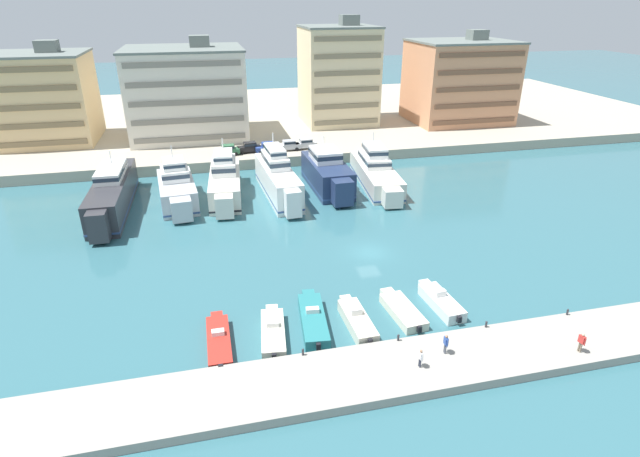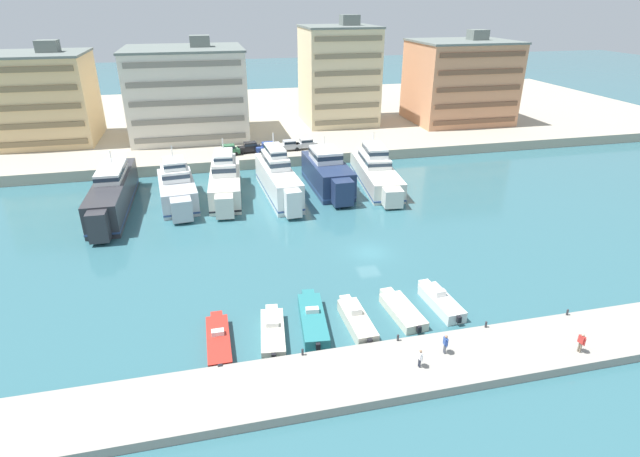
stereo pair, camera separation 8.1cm
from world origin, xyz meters
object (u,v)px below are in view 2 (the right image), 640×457
(yacht_white_center_left, at_px, (278,178))
(car_blue_mid_left, at_px, (268,147))
(pedestrian_mid_deck, at_px, (420,357))
(yacht_navy_center, at_px, (328,173))
(yacht_charcoal_far_left, at_px, (113,193))
(yacht_ivory_center_right, at_px, (376,171))
(car_black_left, at_px, (250,147))
(pedestrian_near_edge, at_px, (445,343))
(yacht_silver_left, at_px, (177,188))
(pedestrian_far_side, at_px, (581,341))
(motorboat_cream_center_left, at_px, (357,320))
(motorboat_teal_mid_left, at_px, (313,319))
(car_green_far_left, at_px, (228,150))
(car_silver_center_left, at_px, (289,145))
(motorboat_white_center_right, at_px, (440,301))
(motorboat_red_far_left, at_px, (218,340))
(motorboat_cream_left, at_px, (273,332))
(yacht_ivory_mid_left, at_px, (225,181))
(car_silver_center, at_px, (306,143))
(motorboat_cream_center, at_px, (402,310))

(yacht_white_center_left, bearing_deg, car_blue_mid_left, 87.44)
(yacht_white_center_left, distance_m, pedestrian_mid_deck, 40.89)
(yacht_navy_center, relative_size, pedestrian_mid_deck, 10.68)
(yacht_charcoal_far_left, distance_m, yacht_white_center_left, 22.67)
(yacht_ivory_center_right, bearing_deg, car_black_left, 138.40)
(yacht_charcoal_far_left, xyz_separation_m, pedestrian_near_edge, (29.84, -39.28, -0.58))
(yacht_silver_left, distance_m, pedestrian_near_edge, 45.13)
(yacht_charcoal_far_left, distance_m, pedestrian_mid_deck, 48.69)
(car_blue_mid_left, relative_size, pedestrian_mid_deck, 2.68)
(car_blue_mid_left, xyz_separation_m, pedestrian_far_side, (16.96, -58.25, -0.91))
(yacht_white_center_left, height_order, motorboat_cream_center_left, yacht_white_center_left)
(motorboat_teal_mid_left, bearing_deg, car_green_far_left, 94.90)
(yacht_white_center_left, xyz_separation_m, car_silver_center_left, (4.54, 16.84, 0.10))
(car_silver_center_left, bearing_deg, motorboat_teal_mid_left, -97.53)
(motorboat_white_center_right, height_order, car_silver_center_left, car_silver_center_left)
(yacht_silver_left, bearing_deg, pedestrian_mid_deck, -65.25)
(motorboat_white_center_right, relative_size, car_black_left, 1.62)
(yacht_white_center_left, distance_m, motorboat_cream_center_left, 33.57)
(yacht_white_center_left, bearing_deg, pedestrian_far_side, -67.09)
(motorboat_red_far_left, xyz_separation_m, car_black_left, (7.93, 50.51, 2.32))
(motorboat_cream_left, relative_size, pedestrian_near_edge, 4.30)
(yacht_charcoal_far_left, xyz_separation_m, yacht_ivory_mid_left, (15.16, 1.69, -0.08))
(yacht_navy_center, xyz_separation_m, motorboat_white_center_right, (2.58, -33.43, -1.84))
(yacht_ivory_mid_left, bearing_deg, motorboat_red_far_left, -94.52)
(yacht_silver_left, bearing_deg, yacht_navy_center, 2.39)
(car_blue_mid_left, bearing_deg, yacht_silver_left, -132.74)
(motorboat_white_center_right, xyz_separation_m, pedestrian_far_side, (7.38, -9.53, 1.27))
(yacht_ivory_mid_left, xyz_separation_m, pedestrian_mid_deck, (12.08, -42.03, -0.58))
(motorboat_white_center_right, bearing_deg, pedestrian_near_edge, -113.52)
(pedestrian_mid_deck, bearing_deg, pedestrian_near_edge, 22.30)
(motorboat_teal_mid_left, height_order, car_silver_center, car_silver_center)
(motorboat_red_far_left, distance_m, car_green_far_left, 49.93)
(car_black_left, bearing_deg, car_silver_center_left, -2.71)
(yacht_charcoal_far_left, relative_size, yacht_ivory_mid_left, 1.26)
(yacht_charcoal_far_left, height_order, motorboat_cream_center, yacht_charcoal_far_left)
(yacht_charcoal_far_left, height_order, motorboat_cream_center_left, yacht_charcoal_far_left)
(yacht_navy_center, relative_size, pedestrian_near_edge, 9.86)
(car_green_far_left, bearing_deg, pedestrian_far_side, -67.74)
(yacht_ivory_center_right, distance_m, car_blue_mid_left, 21.07)
(yacht_navy_center, distance_m, car_black_left, 18.96)
(motorboat_white_center_right, height_order, pedestrian_mid_deck, pedestrian_mid_deck)
(pedestrian_far_side, bearing_deg, motorboat_cream_center, 141.18)
(yacht_ivory_mid_left, height_order, yacht_ivory_center_right, yacht_ivory_mid_left)
(yacht_charcoal_far_left, height_order, car_silver_center_left, yacht_charcoal_far_left)
(car_green_far_left, xyz_separation_m, pedestrian_far_side, (23.83, -58.23, -0.91))
(yacht_silver_left, relative_size, pedestrian_far_side, 8.82)
(yacht_navy_center, relative_size, motorboat_cream_center, 2.43)
(pedestrian_mid_deck, xyz_separation_m, pedestrian_far_side, (13.12, -1.25, 0.11))
(motorboat_cream_left, bearing_deg, car_black_left, 86.20)
(yacht_silver_left, xyz_separation_m, motorboat_cream_center, (20.56, -32.90, -1.78))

